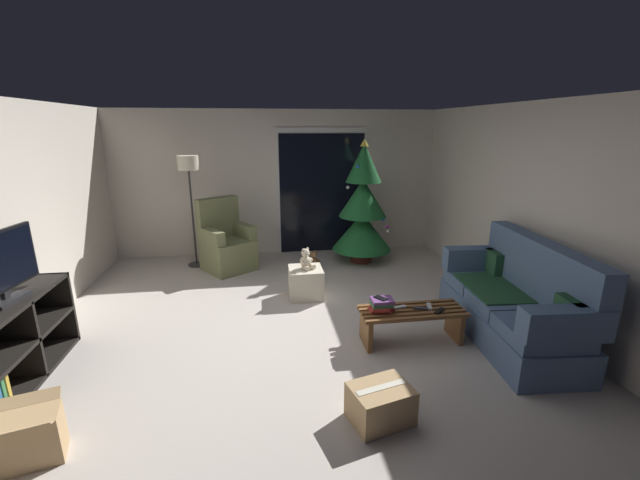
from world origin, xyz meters
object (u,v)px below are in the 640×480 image
at_px(remote_white, 399,307).
at_px(book_stack, 381,305).
at_px(ottoman, 306,283).
at_px(media_shelf, 9,347).
at_px(couch, 514,304).
at_px(remote_graphite, 421,308).
at_px(remote_black, 440,311).
at_px(christmas_tree, 363,209).
at_px(cardboard_box_taped_mid_floor, 380,404).
at_px(coffee_table, 412,320).
at_px(floor_lamp, 189,174).
at_px(teddy_bear_chestnut_by_tree, 314,261).
at_px(cardboard_box_open_near_shelf, 22,440).
at_px(teddy_bear_cream, 306,260).
at_px(remote_silver, 429,307).
at_px(cell_phone, 381,298).
at_px(armchair, 226,245).

bearing_deg(remote_white, book_stack, -93.67).
bearing_deg(ottoman, media_shelf, -151.31).
xyz_separation_m(couch, remote_white, (-1.23, 0.13, -0.02)).
distance_m(remote_graphite, media_shelf, 3.84).
bearing_deg(remote_black, christmas_tree, -38.07).
xyz_separation_m(media_shelf, cardboard_box_taped_mid_floor, (3.08, -0.92, -0.22)).
distance_m(coffee_table, book_stack, 0.38).
distance_m(remote_graphite, book_stack, 0.42).
height_order(book_stack, floor_lamp, floor_lamp).
bearing_deg(christmas_tree, teddy_bear_chestnut_by_tree, -165.56).
bearing_deg(remote_graphite, floor_lamp, 63.89).
xyz_separation_m(couch, floor_lamp, (-3.72, 2.93, 1.11)).
distance_m(media_shelf, ottoman, 3.16).
relative_size(coffee_table, cardboard_box_open_near_shelf, 1.98).
xyz_separation_m(remote_white, media_shelf, (-3.62, -0.24, -0.02)).
relative_size(christmas_tree, teddy_bear_cream, 7.12).
xyz_separation_m(book_stack, ottoman, (-0.64, 1.31, -0.24)).
height_order(couch, remote_black, couch).
height_order(coffee_table, remote_graphite, remote_graphite).
height_order(remote_silver, cell_phone, cell_phone).
bearing_deg(book_stack, cardboard_box_open_near_shelf, -157.59).
bearing_deg(couch, ottoman, 145.85).
xyz_separation_m(teddy_bear_chestnut_by_tree, cardboard_box_taped_mid_floor, (0.05, -3.55, 0.03)).
relative_size(remote_white, cell_phone, 1.08).
xyz_separation_m(remote_black, cell_phone, (-0.60, 0.12, 0.13)).
bearing_deg(teddy_bear_chestnut_by_tree, cell_phone, -81.08).
bearing_deg(cardboard_box_open_near_shelf, armchair, 74.09).
height_order(christmas_tree, cardboard_box_open_near_shelf, christmas_tree).
distance_m(cardboard_box_taped_mid_floor, cardboard_box_open_near_shelf, 2.51).
height_order(coffee_table, floor_lamp, floor_lamp).
bearing_deg(christmas_tree, teddy_bear_cream, -129.16).
bearing_deg(floor_lamp, cell_phone, -51.09).
relative_size(teddy_bear_cream, cardboard_box_taped_mid_floor, 0.54).
relative_size(remote_graphite, ottoman, 0.35).
bearing_deg(remote_white, remote_graphite, 62.53).
relative_size(remote_graphite, armchair, 0.14).
bearing_deg(ottoman, remote_silver, -48.25).
height_order(coffee_table, media_shelf, media_shelf).
relative_size(teddy_bear_cream, teddy_bear_chestnut_by_tree, 1.00).
height_order(couch, floor_lamp, floor_lamp).
bearing_deg(cardboard_box_taped_mid_floor, cell_phone, 73.91).
height_order(christmas_tree, armchair, christmas_tree).
bearing_deg(couch, cell_phone, 175.76).
height_order(media_shelf, teddy_bear_cream, media_shelf).
bearing_deg(armchair, teddy_bear_cream, -48.79).
bearing_deg(cell_phone, floor_lamp, 96.08).
xyz_separation_m(couch, ottoman, (-2.08, 1.41, -0.20)).
relative_size(remote_graphite, remote_white, 1.00).
xyz_separation_m(coffee_table, teddy_bear_cream, (-0.97, 1.32, 0.27)).
xyz_separation_m(remote_silver, teddy_bear_cream, (-1.16, 1.30, 0.14)).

